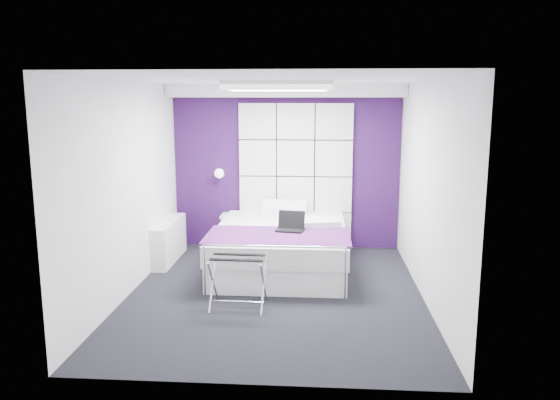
# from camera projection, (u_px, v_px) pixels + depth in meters

# --- Properties ---
(floor) EXTENTS (4.40, 4.40, 0.00)m
(floor) POSITION_uv_depth(u_px,v_px,m) (275.00, 294.00, 6.76)
(floor) COLOR black
(floor) RESTS_ON ground
(ceiling) EXTENTS (4.40, 4.40, 0.00)m
(ceiling) POSITION_uv_depth(u_px,v_px,m) (275.00, 79.00, 6.29)
(ceiling) COLOR white
(ceiling) RESTS_ON wall_back
(wall_back) EXTENTS (3.60, 0.00, 3.60)m
(wall_back) POSITION_uv_depth(u_px,v_px,m) (286.00, 168.00, 8.68)
(wall_back) COLOR silver
(wall_back) RESTS_ON floor
(wall_left) EXTENTS (0.00, 4.40, 4.40)m
(wall_left) POSITION_uv_depth(u_px,v_px,m) (128.00, 189.00, 6.65)
(wall_left) COLOR silver
(wall_left) RESTS_ON floor
(wall_right) EXTENTS (0.00, 4.40, 4.40)m
(wall_right) POSITION_uv_depth(u_px,v_px,m) (428.00, 192.00, 6.40)
(wall_right) COLOR silver
(wall_right) RESTS_ON floor
(accent_wall) EXTENTS (3.58, 0.02, 2.58)m
(accent_wall) POSITION_uv_depth(u_px,v_px,m) (286.00, 168.00, 8.67)
(accent_wall) COLOR #2D0E3F
(accent_wall) RESTS_ON wall_back
(soffit) EXTENTS (3.58, 0.50, 0.20)m
(soffit) POSITION_uv_depth(u_px,v_px,m) (285.00, 91.00, 8.22)
(soffit) COLOR white
(soffit) RESTS_ON wall_back
(headboard) EXTENTS (1.80, 0.08, 2.30)m
(headboard) POSITION_uv_depth(u_px,v_px,m) (295.00, 176.00, 8.64)
(headboard) COLOR silver
(headboard) RESTS_ON wall_back
(skylight) EXTENTS (1.36, 0.86, 0.12)m
(skylight) POSITION_uv_depth(u_px,v_px,m) (279.00, 85.00, 6.88)
(skylight) COLOR white
(skylight) RESTS_ON ceiling
(wall_lamp) EXTENTS (0.15, 0.15, 0.15)m
(wall_lamp) POSITION_uv_depth(u_px,v_px,m) (220.00, 173.00, 8.63)
(wall_lamp) COLOR white
(wall_lamp) RESTS_ON wall_back
(radiator) EXTENTS (0.22, 1.20, 0.60)m
(radiator) POSITION_uv_depth(u_px,v_px,m) (169.00, 241.00, 8.10)
(radiator) COLOR white
(radiator) RESTS_ON floor
(bed) EXTENTS (1.87, 2.26, 0.79)m
(bed) POSITION_uv_depth(u_px,v_px,m) (281.00, 246.00, 7.70)
(bed) COLOR white
(bed) RESTS_ON floor
(nightstand) EXTENTS (0.44, 0.34, 0.05)m
(nightstand) POSITION_uv_depth(u_px,v_px,m) (235.00, 216.00, 8.70)
(nightstand) COLOR white
(nightstand) RESTS_ON wall_back
(luggage_rack) EXTENTS (0.61, 0.45, 0.60)m
(luggage_rack) POSITION_uv_depth(u_px,v_px,m) (238.00, 282.00, 6.27)
(luggage_rack) COLOR silver
(luggage_rack) RESTS_ON floor
(laptop) EXTENTS (0.36, 0.26, 0.26)m
(laptop) POSITION_uv_depth(u_px,v_px,m) (290.00, 226.00, 7.33)
(laptop) COLOR black
(laptop) RESTS_ON bed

